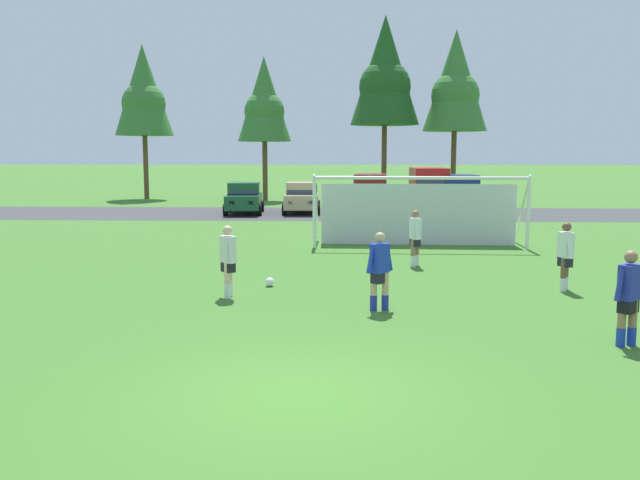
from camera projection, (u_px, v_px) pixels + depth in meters
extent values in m
plane|color=#3D7028|center=(326.00, 245.00, 23.80)|extent=(400.00, 400.00, 0.00)
cube|color=#3D3D3F|center=(333.00, 214.00, 36.42)|extent=(52.00, 8.40, 0.01)
sphere|color=white|center=(270.00, 282.00, 16.21)|extent=(0.22, 0.22, 0.22)
sphere|color=black|center=(270.00, 282.00, 16.21)|extent=(0.08, 0.08, 0.08)
sphere|color=red|center=(272.00, 282.00, 16.21)|extent=(0.07, 0.07, 0.07)
cylinder|color=white|center=(528.00, 214.00, 22.39)|extent=(0.12, 0.12, 2.44)
cylinder|color=white|center=(314.00, 213.00, 22.89)|extent=(0.12, 0.12, 2.44)
cylinder|color=white|center=(421.00, 178.00, 22.48)|extent=(7.32, 0.34, 0.12)
cylinder|color=white|center=(522.00, 208.00, 23.27)|extent=(0.14, 1.95, 2.46)
cylinder|color=white|center=(316.00, 207.00, 23.76)|extent=(0.14, 1.95, 2.46)
cube|color=silver|center=(418.00, 214.00, 23.64)|extent=(6.95, 0.25, 2.20)
cylinder|color=#936B4C|center=(413.00, 253.00, 19.03)|extent=(0.14, 0.14, 0.80)
cylinder|color=#936B4C|center=(417.00, 252.00, 19.26)|extent=(0.14, 0.14, 0.80)
cylinder|color=white|center=(413.00, 261.00, 19.06)|extent=(0.15, 0.15, 0.32)
cylinder|color=white|center=(416.00, 260.00, 19.29)|extent=(0.15, 0.15, 0.32)
cube|color=black|center=(415.00, 242.00, 19.11)|extent=(0.30, 0.38, 0.28)
cube|color=white|center=(415.00, 229.00, 19.06)|extent=(0.33, 0.43, 0.60)
sphere|color=#936B4C|center=(416.00, 214.00, 19.00)|extent=(0.22, 0.22, 0.22)
cylinder|color=white|center=(417.00, 230.00, 18.81)|extent=(0.14, 0.24, 0.55)
cylinder|color=white|center=(414.00, 228.00, 19.31)|extent=(0.14, 0.24, 0.55)
cylinder|color=#936B4C|center=(621.00, 323.00, 11.09)|extent=(0.14, 0.14, 0.80)
cylinder|color=#936B4C|center=(632.00, 322.00, 11.14)|extent=(0.14, 0.14, 0.80)
cylinder|color=#1E38B7|center=(621.00, 337.00, 11.12)|extent=(0.15, 0.15, 0.32)
cylinder|color=#1E38B7|center=(632.00, 336.00, 11.18)|extent=(0.15, 0.15, 0.32)
cube|color=black|center=(628.00, 304.00, 11.08)|extent=(0.40, 0.39, 0.28)
cube|color=#232D99|center=(629.00, 282.00, 11.03)|extent=(0.44, 0.43, 0.60)
sphere|color=#936B4C|center=(631.00, 257.00, 10.97)|extent=(0.22, 0.22, 0.22)
cylinder|color=#232D99|center=(620.00, 285.00, 10.90)|extent=(0.23, 0.22, 0.55)
cylinder|color=#232D99|center=(639.00, 282.00, 11.15)|extent=(0.23, 0.22, 0.55)
cylinder|color=brown|center=(563.00, 275.00, 15.59)|extent=(0.14, 0.14, 0.80)
cylinder|color=brown|center=(565.00, 273.00, 15.82)|extent=(0.14, 0.14, 0.80)
cylinder|color=white|center=(563.00, 285.00, 15.62)|extent=(0.15, 0.15, 0.32)
cylinder|color=white|center=(565.00, 283.00, 15.85)|extent=(0.15, 0.15, 0.32)
cube|color=black|center=(565.00, 261.00, 15.66)|extent=(0.29, 0.38, 0.28)
cube|color=white|center=(566.00, 245.00, 15.62)|extent=(0.31, 0.42, 0.60)
sphere|color=brown|center=(567.00, 227.00, 15.56)|extent=(0.22, 0.22, 0.22)
cylinder|color=white|center=(570.00, 247.00, 15.37)|extent=(0.14, 0.24, 0.55)
cylinder|color=white|center=(562.00, 244.00, 15.87)|extent=(0.14, 0.24, 0.55)
cylinder|color=tan|center=(374.00, 291.00, 13.68)|extent=(0.14, 0.14, 0.80)
cylinder|color=tan|center=(385.00, 291.00, 13.72)|extent=(0.14, 0.14, 0.80)
cylinder|color=#232D99|center=(373.00, 303.00, 13.71)|extent=(0.15, 0.15, 0.32)
cylinder|color=#232D99|center=(385.00, 302.00, 13.75)|extent=(0.15, 0.15, 0.32)
cube|color=black|center=(380.00, 276.00, 13.66)|extent=(0.39, 0.40, 0.28)
cube|color=#1E38B7|center=(380.00, 258.00, 13.61)|extent=(0.43, 0.44, 0.60)
sphere|color=tan|center=(380.00, 238.00, 13.55)|extent=(0.22, 0.22, 0.22)
cylinder|color=#1E38B7|center=(371.00, 260.00, 13.46)|extent=(0.22, 0.23, 0.55)
cylinder|color=#1E38B7|center=(389.00, 258.00, 13.76)|extent=(0.22, 0.23, 0.55)
cylinder|color=beige|center=(229.00, 279.00, 15.10)|extent=(0.14, 0.14, 0.80)
cylinder|color=beige|center=(227.00, 281.00, 14.86)|extent=(0.14, 0.14, 0.80)
cylinder|color=white|center=(230.00, 289.00, 15.13)|extent=(0.15, 0.15, 0.32)
cylinder|color=white|center=(228.00, 291.00, 14.89)|extent=(0.15, 0.15, 0.32)
cube|color=black|center=(228.00, 266.00, 14.94)|extent=(0.38, 0.40, 0.28)
cube|color=silver|center=(228.00, 249.00, 14.89)|extent=(0.42, 0.45, 0.60)
sphere|color=beige|center=(227.00, 230.00, 14.83)|extent=(0.22, 0.22, 0.22)
cylinder|color=silver|center=(225.00, 249.00, 15.12)|extent=(0.21, 0.24, 0.55)
cylinder|color=silver|center=(231.00, 252.00, 14.66)|extent=(0.21, 0.24, 0.55)
cube|color=#194C2D|center=(244.00, 201.00, 36.24)|extent=(2.12, 4.33, 0.76)
cube|color=#194C2D|center=(244.00, 188.00, 36.30)|extent=(1.81, 2.22, 0.64)
cube|color=#28384C|center=(243.00, 190.00, 35.34)|extent=(1.55, 0.43, 0.55)
cube|color=#28384C|center=(259.00, 188.00, 36.33)|extent=(0.18, 1.78, 0.45)
cube|color=white|center=(251.00, 203.00, 34.21)|extent=(0.29, 0.10, 0.20)
cube|color=white|center=(232.00, 203.00, 34.17)|extent=(0.29, 0.10, 0.20)
cube|color=#B21414|center=(255.00, 198.00, 38.29)|extent=(0.29, 0.10, 0.20)
cube|color=#B21414|center=(238.00, 198.00, 38.25)|extent=(0.29, 0.10, 0.20)
cylinder|color=black|center=(259.00, 210.00, 35.03)|extent=(0.29, 0.66, 0.64)
cylinder|color=black|center=(226.00, 210.00, 34.96)|extent=(0.29, 0.66, 0.64)
cylinder|color=black|center=(262.00, 206.00, 37.61)|extent=(0.29, 0.66, 0.64)
cylinder|color=black|center=(230.00, 206.00, 37.54)|extent=(0.29, 0.66, 0.64)
cube|color=tan|center=(302.00, 201.00, 36.57)|extent=(1.94, 4.26, 0.76)
cube|color=tan|center=(302.00, 188.00, 36.63)|extent=(1.73, 2.16, 0.64)
cube|color=#28384C|center=(301.00, 189.00, 35.67)|extent=(1.54, 0.37, 0.55)
cube|color=#28384C|center=(317.00, 188.00, 36.62)|extent=(0.10, 1.79, 0.45)
cube|color=white|center=(310.00, 202.00, 34.52)|extent=(0.28, 0.09, 0.20)
cube|color=white|center=(291.00, 202.00, 34.52)|extent=(0.28, 0.09, 0.20)
cube|color=#B21414|center=(311.00, 197.00, 38.60)|extent=(0.28, 0.09, 0.20)
cube|color=#B21414|center=(294.00, 197.00, 38.60)|extent=(0.28, 0.09, 0.20)
cylinder|color=black|center=(318.00, 209.00, 35.32)|extent=(0.26, 0.65, 0.64)
cylinder|color=black|center=(284.00, 209.00, 35.33)|extent=(0.26, 0.65, 0.64)
cylinder|color=black|center=(318.00, 206.00, 37.90)|extent=(0.26, 0.65, 0.64)
cylinder|color=black|center=(287.00, 206.00, 37.91)|extent=(0.26, 0.65, 0.64)
cube|color=maroon|center=(370.00, 198.00, 37.03)|extent=(2.24, 4.73, 1.00)
cube|color=maroon|center=(371.00, 181.00, 37.11)|extent=(1.97, 3.12, 0.84)
cube|color=#28384C|center=(370.00, 183.00, 35.72)|extent=(1.64, 0.50, 0.71)
cube|color=#28384C|center=(386.00, 182.00, 37.02)|extent=(0.23, 2.55, 0.59)
cube|color=white|center=(379.00, 200.00, 34.74)|extent=(0.29, 0.10, 0.20)
cube|color=white|center=(359.00, 200.00, 34.86)|extent=(0.29, 0.10, 0.20)
cube|color=#B21414|center=(380.00, 195.00, 39.20)|extent=(0.29, 0.10, 0.20)
cube|color=#B21414|center=(363.00, 195.00, 39.31)|extent=(0.29, 0.10, 0.20)
cylinder|color=black|center=(387.00, 209.00, 35.59)|extent=(0.29, 0.66, 0.64)
cylinder|color=black|center=(352.00, 209.00, 35.80)|extent=(0.29, 0.66, 0.64)
cylinder|color=black|center=(387.00, 205.00, 38.40)|extent=(0.29, 0.66, 0.64)
cylinder|color=black|center=(355.00, 205.00, 38.61)|extent=(0.29, 0.66, 0.64)
cube|color=red|center=(428.00, 198.00, 36.48)|extent=(2.00, 4.82, 1.10)
cube|color=red|center=(428.00, 178.00, 36.54)|extent=(1.84, 4.12, 1.10)
cube|color=#28384C|center=(433.00, 179.00, 34.59)|extent=(1.67, 0.48, 0.91)
cube|color=#28384C|center=(445.00, 178.00, 36.50)|extent=(0.07, 3.49, 0.77)
cube|color=white|center=(444.00, 200.00, 34.11)|extent=(0.28, 0.08, 0.20)
cube|color=white|center=(423.00, 200.00, 34.16)|extent=(0.28, 0.08, 0.20)
cube|color=#B21414|center=(433.00, 194.00, 38.79)|extent=(0.28, 0.08, 0.20)
cube|color=#B21414|center=(415.00, 194.00, 38.84)|extent=(0.28, 0.08, 0.20)
cylinder|color=black|center=(450.00, 210.00, 35.03)|extent=(0.25, 0.64, 0.64)
cylinder|color=black|center=(413.00, 210.00, 35.12)|extent=(0.25, 0.64, 0.64)
cylinder|color=black|center=(442.00, 206.00, 37.98)|extent=(0.25, 0.64, 0.64)
cylinder|color=black|center=(408.00, 205.00, 38.07)|extent=(0.25, 0.64, 0.64)
cube|color=navy|center=(459.00, 200.00, 35.65)|extent=(2.02, 4.65, 1.00)
cube|color=navy|center=(459.00, 182.00, 35.73)|extent=(1.83, 3.04, 0.84)
cube|color=#28384C|center=(463.00, 184.00, 34.33)|extent=(1.62, 0.42, 0.71)
cube|color=#28384C|center=(476.00, 183.00, 35.68)|extent=(0.11, 2.55, 0.59)
cube|color=white|center=(476.00, 202.00, 33.38)|extent=(0.28, 0.09, 0.20)
cube|color=white|center=(455.00, 202.00, 33.44)|extent=(0.28, 0.09, 0.20)
cube|color=#B21414|center=(463.00, 196.00, 37.85)|extent=(0.28, 0.09, 0.20)
cube|color=#B21414|center=(444.00, 196.00, 37.92)|extent=(0.28, 0.09, 0.20)
cylinder|color=black|center=(481.00, 211.00, 34.25)|extent=(0.26, 0.65, 0.64)
cylinder|color=black|center=(445.00, 211.00, 34.36)|extent=(0.26, 0.65, 0.64)
cylinder|color=black|center=(472.00, 207.00, 37.07)|extent=(0.26, 0.65, 0.64)
cylinder|color=black|center=(438.00, 207.00, 37.19)|extent=(0.26, 0.65, 0.64)
cylinder|color=brown|center=(146.00, 167.00, 48.46)|extent=(0.36, 0.36, 4.65)
cone|color=#387533|center=(143.00, 90.00, 47.74)|extent=(4.18, 4.18, 6.51)
sphere|color=#387533|center=(144.00, 104.00, 47.87)|extent=(3.14, 3.14, 3.14)
cylinder|color=brown|center=(265.00, 171.00, 46.65)|extent=(0.36, 0.36, 4.18)
cone|color=#387533|center=(264.00, 99.00, 46.00)|extent=(3.76, 3.76, 5.85)
sphere|color=#387533|center=(264.00, 112.00, 46.12)|extent=(2.82, 2.82, 2.82)
cylinder|color=brown|center=(384.00, 163.00, 46.29)|extent=(0.36, 0.36, 5.32)
cone|color=#1E511E|center=(385.00, 70.00, 45.47)|extent=(4.79, 4.79, 7.45)
sphere|color=#1E511E|center=(385.00, 87.00, 45.61)|extent=(3.59, 3.59, 3.59)
cylinder|color=brown|center=(453.00, 166.00, 45.71)|extent=(0.36, 0.36, 4.87)
cone|color=#387533|center=(456.00, 80.00, 44.96)|extent=(4.39, 4.39, 6.82)
sphere|color=#387533|center=(455.00, 96.00, 45.09)|extent=(3.29, 3.29, 3.29)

